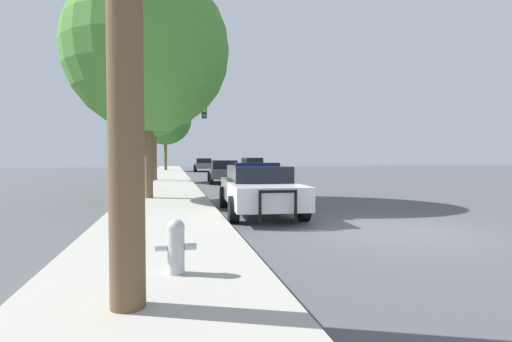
{
  "coord_description": "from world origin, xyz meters",
  "views": [
    {
      "loc": [
        -4.89,
        -7.84,
        1.65
      ],
      "look_at": [
        -0.68,
        11.89,
        0.9
      ],
      "focal_mm": 28.0,
      "sensor_mm": 36.0,
      "label": 1
    }
  ],
  "objects_px": {
    "car_background_distant": "(203,164)",
    "fire_hydrant": "(176,244)",
    "traffic_light": "(175,124)",
    "tree_sidewalk_far": "(165,119)",
    "police_car": "(259,188)",
    "car_background_midblock": "(224,171)",
    "tree_sidewalk_near": "(148,50)",
    "tree_sidewalk_mid": "(154,107)",
    "car_background_oncoming": "(252,166)"
  },
  "relations": [
    {
      "from": "car_background_distant",
      "to": "car_background_oncoming",
      "type": "xyz_separation_m",
      "value": [
        3.5,
        -9.63,
        0.03
      ]
    },
    {
      "from": "tree_sidewalk_mid",
      "to": "car_background_oncoming",
      "type": "bearing_deg",
      "value": 43.84
    },
    {
      "from": "police_car",
      "to": "tree_sidewalk_far",
      "type": "bearing_deg",
      "value": -81.95
    },
    {
      "from": "car_background_oncoming",
      "to": "tree_sidewalk_near",
      "type": "bearing_deg",
      "value": 65.93
    },
    {
      "from": "fire_hydrant",
      "to": "car_background_midblock",
      "type": "height_order",
      "value": "car_background_midblock"
    },
    {
      "from": "police_car",
      "to": "traffic_light",
      "type": "bearing_deg",
      "value": -77.99
    },
    {
      "from": "fire_hydrant",
      "to": "tree_sidewalk_far",
      "type": "relative_size",
      "value": 0.08
    },
    {
      "from": "traffic_light",
      "to": "tree_sidewalk_far",
      "type": "xyz_separation_m",
      "value": [
        -0.83,
        20.04,
        2.17
      ]
    },
    {
      "from": "traffic_light",
      "to": "tree_sidewalk_mid",
      "type": "relative_size",
      "value": 0.75
    },
    {
      "from": "fire_hydrant",
      "to": "tree_sidewalk_far",
      "type": "bearing_deg",
      "value": 90.92
    },
    {
      "from": "police_car",
      "to": "car_background_midblock",
      "type": "xyz_separation_m",
      "value": [
        0.69,
        13.15,
        0.0
      ]
    },
    {
      "from": "police_car",
      "to": "car_background_distant",
      "type": "height_order",
      "value": "police_car"
    },
    {
      "from": "fire_hydrant",
      "to": "tree_sidewalk_mid",
      "type": "distance_m",
      "value": 21.65
    },
    {
      "from": "fire_hydrant",
      "to": "tree_sidewalk_far",
      "type": "height_order",
      "value": "tree_sidewalk_far"
    },
    {
      "from": "police_car",
      "to": "tree_sidewalk_near",
      "type": "bearing_deg",
      "value": -46.47
    },
    {
      "from": "car_background_distant",
      "to": "car_background_midblock",
      "type": "bearing_deg",
      "value": -89.75
    },
    {
      "from": "car_background_midblock",
      "to": "tree_sidewalk_near",
      "type": "height_order",
      "value": "tree_sidewalk_near"
    },
    {
      "from": "car_background_distant",
      "to": "tree_sidewalk_near",
      "type": "bearing_deg",
      "value": -97.31
    },
    {
      "from": "fire_hydrant",
      "to": "car_background_distant",
      "type": "xyz_separation_m",
      "value": [
        3.41,
        38.53,
        0.25
      ]
    },
    {
      "from": "car_background_midblock",
      "to": "tree_sidewalk_mid",
      "type": "xyz_separation_m",
      "value": [
        -4.22,
        2.05,
        4.05
      ]
    },
    {
      "from": "car_background_distant",
      "to": "fire_hydrant",
      "type": "bearing_deg",
      "value": -93.93
    },
    {
      "from": "car_background_oncoming",
      "to": "car_background_midblock",
      "type": "xyz_separation_m",
      "value": [
        -3.8,
        -9.75,
        -0.05
      ]
    },
    {
      "from": "police_car",
      "to": "traffic_light",
      "type": "xyz_separation_m",
      "value": [
        -2.23,
        13.89,
        2.87
      ]
    },
    {
      "from": "car_background_oncoming",
      "to": "tree_sidewalk_near",
      "type": "distance_m",
      "value": 21.13
    },
    {
      "from": "car_background_distant",
      "to": "tree_sidewalk_far",
      "type": "height_order",
      "value": "tree_sidewalk_far"
    },
    {
      "from": "fire_hydrant",
      "to": "traffic_light",
      "type": "distance_m",
      "value": 20.14
    },
    {
      "from": "fire_hydrant",
      "to": "tree_sidewalk_far",
      "type": "xyz_separation_m",
      "value": [
        -0.64,
        39.94,
        5.27
      ]
    },
    {
      "from": "police_car",
      "to": "tree_sidewalk_near",
      "type": "distance_m",
      "value": 6.91
    },
    {
      "from": "car_background_distant",
      "to": "tree_sidewalk_far",
      "type": "relative_size",
      "value": 0.51
    },
    {
      "from": "traffic_light",
      "to": "car_background_midblock",
      "type": "relative_size",
      "value": 1.11
    },
    {
      "from": "traffic_light",
      "to": "fire_hydrant",
      "type": "bearing_deg",
      "value": -90.55
    },
    {
      "from": "fire_hydrant",
      "to": "car_background_distant",
      "type": "relative_size",
      "value": 0.16
    },
    {
      "from": "fire_hydrant",
      "to": "car_background_midblock",
      "type": "relative_size",
      "value": 0.16
    },
    {
      "from": "fire_hydrant",
      "to": "car_background_distant",
      "type": "distance_m",
      "value": 38.69
    },
    {
      "from": "car_background_midblock",
      "to": "tree_sidewalk_near",
      "type": "bearing_deg",
      "value": -109.66
    },
    {
      "from": "car_background_distant",
      "to": "traffic_light",
      "type": "bearing_deg",
      "value": -98.67
    },
    {
      "from": "police_car",
      "to": "car_background_distant",
      "type": "relative_size",
      "value": 1.17
    },
    {
      "from": "tree_sidewalk_near",
      "to": "tree_sidewalk_far",
      "type": "bearing_deg",
      "value": 89.6
    },
    {
      "from": "tree_sidewalk_near",
      "to": "tree_sidewalk_far",
      "type": "relative_size",
      "value": 0.97
    },
    {
      "from": "tree_sidewalk_near",
      "to": "tree_sidewalk_mid",
      "type": "height_order",
      "value": "tree_sidewalk_near"
    },
    {
      "from": "traffic_light",
      "to": "tree_sidewalk_mid",
      "type": "xyz_separation_m",
      "value": [
        -1.3,
        1.3,
        1.18
      ]
    },
    {
      "from": "car_background_distant",
      "to": "tree_sidewalk_mid",
      "type": "distance_m",
      "value": 18.37
    },
    {
      "from": "car_background_midblock",
      "to": "traffic_light",
      "type": "bearing_deg",
      "value": 169.07
    },
    {
      "from": "car_background_distant",
      "to": "tree_sidewalk_near",
      "type": "distance_m",
      "value": 29.42
    },
    {
      "from": "police_car",
      "to": "car_background_oncoming",
      "type": "height_order",
      "value": "car_background_oncoming"
    },
    {
      "from": "tree_sidewalk_far",
      "to": "tree_sidewalk_mid",
      "type": "bearing_deg",
      "value": -91.43
    },
    {
      "from": "traffic_light",
      "to": "tree_sidewalk_far",
      "type": "bearing_deg",
      "value": 92.38
    },
    {
      "from": "car_background_distant",
      "to": "car_background_midblock",
      "type": "relative_size",
      "value": 0.98
    },
    {
      "from": "fire_hydrant",
      "to": "tree_sidewalk_far",
      "type": "distance_m",
      "value": 40.29
    },
    {
      "from": "police_car",
      "to": "tree_sidewalk_far",
      "type": "distance_m",
      "value": 34.45
    }
  ]
}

